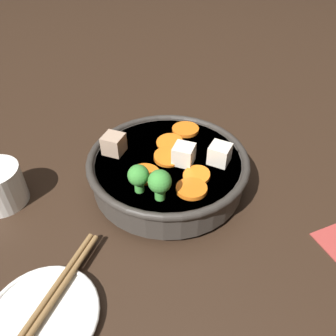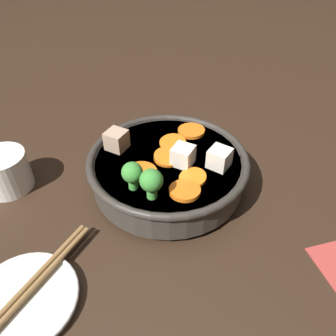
% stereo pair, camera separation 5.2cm
% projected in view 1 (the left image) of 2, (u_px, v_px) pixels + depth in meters
% --- Properties ---
extents(ground_plane, '(3.00, 3.00, 0.00)m').
position_uv_depth(ground_plane, '(168.00, 185.00, 0.54)').
color(ground_plane, black).
extents(stirfry_bowl, '(0.25, 0.25, 0.10)m').
position_uv_depth(stirfry_bowl, '(168.00, 167.00, 0.52)').
color(stirfry_bowl, '#38332D').
rests_on(stirfry_bowl, ground_plane).
extents(side_saucer, '(0.13, 0.13, 0.01)m').
position_uv_depth(side_saucer, '(43.00, 317.00, 0.37)').
color(side_saucer, white).
rests_on(side_saucer, ground_plane).
extents(chopsticks_pair, '(0.18, 0.16, 0.01)m').
position_uv_depth(chopsticks_pair, '(41.00, 313.00, 0.36)').
color(chopsticks_pair, olive).
rests_on(chopsticks_pair, side_saucer).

